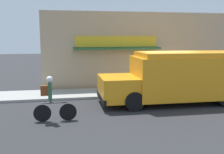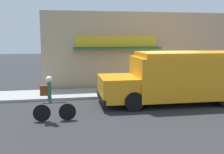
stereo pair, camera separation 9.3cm
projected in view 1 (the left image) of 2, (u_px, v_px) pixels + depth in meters
name	position (u px, v px, depth m)	size (l,w,h in m)	color
ground_plane	(164.00, 96.00, 13.35)	(70.00, 70.00, 0.00)	#2B2B2D
sidewalk	(157.00, 91.00, 14.40)	(28.00, 2.18, 0.12)	#999993
storefront	(148.00, 50.00, 15.42)	(12.44, 0.84, 4.40)	tan
school_bus	(180.00, 77.00, 11.88)	(6.70, 2.76, 2.32)	orange
cyclist	(51.00, 99.00, 9.29)	(1.53, 0.23, 1.64)	black
trash_bin	(146.00, 80.00, 14.63)	(0.65, 0.65, 0.96)	slate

